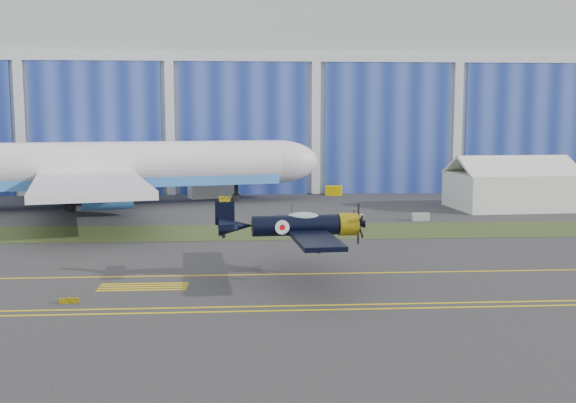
{
  "coord_description": "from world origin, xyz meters",
  "views": [
    {
      "loc": [
        -11.15,
        -53.47,
        11.32
      ],
      "look_at": [
        -7.41,
        2.21,
        4.53
      ],
      "focal_mm": 42.0,
      "sensor_mm": 36.0,
      "label": 1
    }
  ],
  "objects": [
    {
      "name": "jetliner",
      "position": [
        -30.59,
        35.76,
        12.02
      ],
      "size": [
        81.14,
        73.55,
        24.03
      ],
      "rotation": [
        0.0,
        0.0,
        0.25
      ],
      "color": "white",
      "rests_on": "ground"
    },
    {
      "name": "shipping_container",
      "position": [
        -15.8,
        44.68,
        1.39
      ],
      "size": [
        6.93,
        4.69,
        2.79
      ],
      "primitive_type": "cube",
      "rotation": [
        0.0,
        0.0,
        0.36
      ],
      "color": "white",
      "rests_on": "ground"
    },
    {
      "name": "guard_board_left",
      "position": [
        -22.0,
        -12.0,
        0.17
      ],
      "size": [
        1.2,
        0.15,
        0.35
      ],
      "primitive_type": "cube",
      "color": "yellow",
      "rests_on": "ground"
    },
    {
      "name": "edge_line_far",
      "position": [
        0.0,
        -13.5,
        0.01
      ],
      "size": [
        80.0,
        0.2,
        0.02
      ],
      "primitive_type": "cube",
      "color": "yellow",
      "rests_on": "ground"
    },
    {
      "name": "warbird",
      "position": [
        -7.41,
        -6.79,
        3.93
      ],
      "size": [
        12.99,
        15.24,
        4.25
      ],
      "rotation": [
        0.0,
        0.0,
        0.08
      ],
      "color": "black",
      "rests_on": "ground"
    },
    {
      "name": "edge_line_near",
      "position": [
        0.0,
        -14.5,
        0.01
      ],
      "size": [
        80.0,
        0.2,
        0.02
      ],
      "primitive_type": "cube",
      "color": "yellow",
      "rests_on": "ground"
    },
    {
      "name": "taxiway_centreline",
      "position": [
        0.0,
        -5.0,
        0.01
      ],
      "size": [
        200.0,
        0.2,
        0.02
      ],
      "primitive_type": "cube",
      "color": "yellow",
      "rests_on": "ground"
    },
    {
      "name": "barrier_c",
      "position": [
        8.77,
        20.36,
        0.45
      ],
      "size": [
        2.03,
        0.71,
        0.9
      ],
      "primitive_type": "cube",
      "rotation": [
        0.0,
        0.0,
        0.06
      ],
      "color": "gray",
      "rests_on": "ground"
    },
    {
      "name": "hold_short_ladder",
      "position": [
        -18.0,
        -8.1,
        0.01
      ],
      "size": [
        6.0,
        2.4,
        0.02
      ],
      "primitive_type": null,
      "color": "yellow",
      "rests_on": "ground"
    },
    {
      "name": "barrier_a",
      "position": [
        -0.55,
        19.35,
        0.45
      ],
      "size": [
        2.05,
        0.79,
        0.9
      ],
      "primitive_type": "cube",
      "rotation": [
        0.0,
        0.0,
        -0.1
      ],
      "color": "gray",
      "rests_on": "ground"
    },
    {
      "name": "tug",
      "position": [
        2.51,
        46.83,
        0.71
      ],
      "size": [
        2.68,
        1.99,
        1.41
      ],
      "primitive_type": "cube",
      "rotation": [
        0.0,
        0.0,
        -0.21
      ],
      "color": "#DEBD00",
      "rests_on": "ground"
    },
    {
      "name": "barrier_b",
      "position": [
        1.24,
        19.83,
        0.45
      ],
      "size": [
        2.04,
        0.75,
        0.9
      ],
      "primitive_type": "cube",
      "rotation": [
        0.0,
        0.0,
        -0.08
      ],
      "color": "#9B968B",
      "rests_on": "ground"
    },
    {
      "name": "hangar",
      "position": [
        0.0,
        71.79,
        14.96
      ],
      "size": [
        220.0,
        45.7,
        30.0
      ],
      "color": "silver",
      "rests_on": "ground"
    },
    {
      "name": "tent",
      "position": [
        23.09,
        30.04,
        3.43
      ],
      "size": [
        15.4,
        11.71,
        6.85
      ],
      "rotation": [
        0.0,
        0.0,
        0.06
      ],
      "color": "white",
      "rests_on": "ground"
    },
    {
      "name": "grass_median",
      "position": [
        0.0,
        14.0,
        0.02
      ],
      "size": [
        260.0,
        10.0,
        0.02
      ],
      "primitive_type": "cube",
      "color": "#475128",
      "rests_on": "ground"
    },
    {
      "name": "ground",
      "position": [
        0.0,
        0.0,
        0.0
      ],
      "size": [
        260.0,
        260.0,
        0.0
      ],
      "primitive_type": "plane",
      "color": "#363436",
      "rests_on": "ground"
    }
  ]
}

